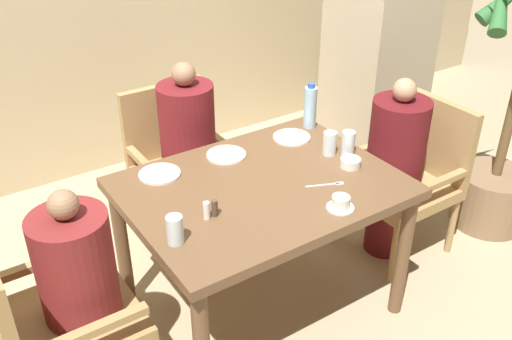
% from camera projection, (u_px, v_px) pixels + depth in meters
% --- Properties ---
extents(ground_plane, '(16.00, 16.00, 0.00)m').
position_uv_depth(ground_plane, '(261.00, 305.00, 3.10)').
color(ground_plane, tan).
extents(dining_table, '(1.28, 0.97, 0.77)m').
position_uv_depth(dining_table, '(262.00, 200.00, 2.75)').
color(dining_table, brown).
rests_on(dining_table, ground_plane).
extents(chair_left_side, '(0.55, 0.55, 0.92)m').
position_uv_depth(chair_left_side, '(48.00, 316.00, 2.34)').
color(chair_left_side, '#A88451').
rests_on(chair_left_side, ground_plane).
extents(diner_in_left_chair, '(0.32, 0.32, 1.05)m').
position_uv_depth(diner_in_left_chair, '(81.00, 294.00, 2.39)').
color(diner_in_left_chair, maroon).
rests_on(diner_in_left_chair, ground_plane).
extents(chair_far_side, '(0.55, 0.55, 0.92)m').
position_uv_depth(chair_far_side, '(179.00, 158.00, 3.50)').
color(chair_far_side, '#A88451').
rests_on(chair_far_side, ground_plane).
extents(diner_in_far_chair, '(0.32, 0.32, 1.15)m').
position_uv_depth(diner_in_far_chair, '(189.00, 154.00, 3.34)').
color(diner_in_far_chair, maroon).
rests_on(diner_in_far_chair, ground_plane).
extents(chair_right_side, '(0.55, 0.55, 0.92)m').
position_uv_depth(chair_right_side, '(410.00, 171.00, 3.35)').
color(chair_right_side, '#A88451').
rests_on(chair_right_side, ground_plane).
extents(diner_in_right_chair, '(0.32, 0.32, 1.11)m').
position_uv_depth(diner_in_right_chair, '(394.00, 168.00, 3.25)').
color(diner_in_right_chair, '#5B1419').
rests_on(diner_in_right_chair, ground_plane).
extents(potted_palm, '(0.63, 0.63, 1.72)m').
position_uv_depth(potted_palm, '(502.00, 149.00, 3.50)').
color(potted_palm, '#896B4C').
rests_on(potted_palm, ground_plane).
extents(plate_main_left, '(0.20, 0.20, 0.01)m').
position_uv_depth(plate_main_left, '(227.00, 155.00, 2.94)').
color(plate_main_left, white).
rests_on(plate_main_left, dining_table).
extents(plate_main_right, '(0.20, 0.20, 0.01)m').
position_uv_depth(plate_main_right, '(292.00, 137.00, 3.11)').
color(plate_main_right, white).
rests_on(plate_main_right, dining_table).
extents(plate_dessert_center, '(0.20, 0.20, 0.01)m').
position_uv_depth(plate_dessert_center, '(160.00, 174.00, 2.77)').
color(plate_dessert_center, white).
rests_on(plate_dessert_center, dining_table).
extents(teacup_with_saucer, '(0.12, 0.12, 0.06)m').
position_uv_depth(teacup_with_saucer, '(341.00, 203.00, 2.51)').
color(teacup_with_saucer, white).
rests_on(teacup_with_saucer, dining_table).
extents(bowl_small, '(0.10, 0.10, 0.05)m').
position_uv_depth(bowl_small, '(350.00, 163.00, 2.83)').
color(bowl_small, white).
rests_on(bowl_small, dining_table).
extents(water_bottle, '(0.07, 0.07, 0.26)m').
position_uv_depth(water_bottle, '(310.00, 107.00, 3.18)').
color(water_bottle, '#A3C6DB').
rests_on(water_bottle, dining_table).
extents(glass_tall_near, '(0.07, 0.07, 0.13)m').
position_uv_depth(glass_tall_near, '(175.00, 230.00, 2.28)').
color(glass_tall_near, silver).
rests_on(glass_tall_near, dining_table).
extents(glass_tall_mid, '(0.07, 0.07, 0.13)m').
position_uv_depth(glass_tall_mid, '(348.00, 143.00, 2.93)').
color(glass_tall_mid, silver).
rests_on(glass_tall_mid, dining_table).
extents(glass_tall_far, '(0.07, 0.07, 0.13)m').
position_uv_depth(glass_tall_far, '(330.00, 143.00, 2.93)').
color(glass_tall_far, silver).
rests_on(glass_tall_far, dining_table).
extents(salt_shaker, '(0.03, 0.03, 0.08)m').
position_uv_depth(salt_shaker, '(207.00, 211.00, 2.43)').
color(salt_shaker, white).
rests_on(salt_shaker, dining_table).
extents(pepper_shaker, '(0.03, 0.03, 0.08)m').
position_uv_depth(pepper_shaker, '(215.00, 208.00, 2.45)').
color(pepper_shaker, '#4C3D2D').
rests_on(pepper_shaker, dining_table).
extents(fork_beside_plate, '(0.18, 0.09, 0.00)m').
position_uv_depth(fork_beside_plate, '(329.00, 185.00, 2.69)').
color(fork_beside_plate, silver).
rests_on(fork_beside_plate, dining_table).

